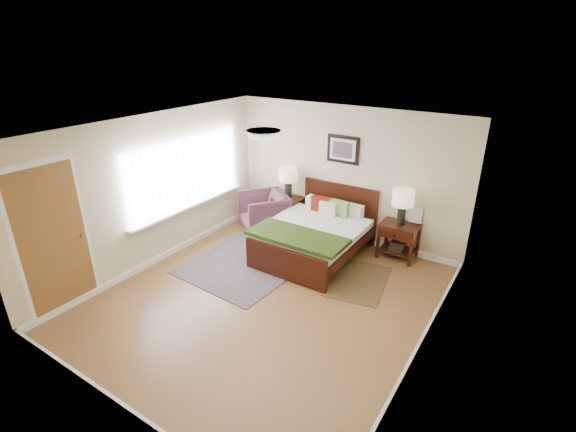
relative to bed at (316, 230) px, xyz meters
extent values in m
plane|color=brown|center=(0.06, -1.54, -0.49)|extent=(5.00, 5.00, 0.00)
cube|color=#C6B590|center=(0.06, 0.96, 0.76)|extent=(4.50, 0.04, 2.50)
cube|color=#C6B590|center=(0.06, -4.04, 0.76)|extent=(4.50, 0.04, 2.50)
cube|color=#C6B590|center=(-2.19, -1.54, 0.76)|extent=(0.04, 5.00, 2.50)
cube|color=#C6B590|center=(2.31, -1.54, 0.76)|extent=(0.04, 5.00, 2.50)
cube|color=white|center=(0.06, -1.54, 2.01)|extent=(4.50, 5.00, 0.02)
cube|color=silver|center=(-2.17, -0.84, 0.91)|extent=(0.02, 2.72, 1.32)
cube|color=silver|center=(-2.15, -0.84, 0.91)|extent=(0.01, 2.60, 1.20)
cube|color=silver|center=(-2.12, -0.84, 0.28)|extent=(0.10, 2.72, 0.04)
cube|color=silver|center=(-2.17, -3.29, 0.60)|extent=(0.01, 1.00, 2.18)
cube|color=brown|center=(-2.16, -3.29, 0.56)|extent=(0.01, 0.90, 2.10)
cylinder|color=#999999|center=(-2.14, -2.91, 0.51)|extent=(0.04, 0.04, 0.04)
cylinder|color=white|center=(0.06, -1.54, 1.97)|extent=(0.40, 0.40, 0.07)
cylinder|color=beige|center=(0.06, -1.54, 2.01)|extent=(0.44, 0.44, 0.01)
cube|color=#361208|center=(0.00, 0.92, 0.06)|extent=(1.50, 0.06, 1.05)
cube|color=#361208|center=(0.00, -0.97, -0.21)|extent=(1.50, 0.06, 0.53)
cube|color=#361208|center=(-0.71, -0.03, -0.19)|extent=(0.06, 1.87, 0.17)
cube|color=#361208|center=(0.71, -0.03, -0.19)|extent=(0.06, 1.87, 0.17)
cube|color=beige|center=(0.00, -0.03, -0.06)|extent=(1.40, 1.85, 0.21)
cube|color=beige|center=(0.00, -0.13, 0.08)|extent=(1.58, 1.62, 0.09)
cube|color=#293A11|center=(0.00, -0.61, 0.12)|extent=(1.62, 0.70, 0.07)
cube|color=beige|center=(-0.33, 0.68, 0.21)|extent=(0.47, 0.18, 0.24)
cube|color=beige|center=(0.33, 0.68, 0.21)|extent=(0.47, 0.18, 0.24)
cube|color=#61180B|center=(-0.21, 0.56, 0.25)|extent=(0.37, 0.17, 0.30)
cube|color=#6E9053|center=(0.17, 0.56, 0.25)|extent=(0.36, 0.16, 0.30)
cube|color=beige|center=(-0.02, 0.48, 0.23)|extent=(0.32, 0.13, 0.26)
cube|color=black|center=(0.00, 0.93, 1.23)|extent=(0.62, 0.03, 0.50)
cube|color=silver|center=(0.00, 0.91, 1.23)|extent=(0.50, 0.01, 0.38)
cube|color=#A52D23|center=(0.00, 0.90, 1.23)|extent=(0.38, 0.01, 0.28)
cube|color=#361208|center=(-1.04, 0.73, 0.13)|extent=(0.54, 0.49, 0.05)
cube|color=#361208|center=(-1.28, 0.52, -0.19)|extent=(0.05, 0.05, 0.60)
cube|color=#361208|center=(-0.80, 0.52, -0.19)|extent=(0.05, 0.05, 0.60)
cube|color=#361208|center=(-1.28, 0.94, -0.19)|extent=(0.05, 0.05, 0.60)
cube|color=#361208|center=(-0.80, 0.94, -0.19)|extent=(0.05, 0.05, 0.60)
cube|color=#361208|center=(-1.04, 0.50, 0.03)|extent=(0.48, 0.03, 0.14)
cube|color=#361208|center=(1.25, 0.73, 0.12)|extent=(0.64, 0.48, 0.05)
cube|color=#361208|center=(0.96, 0.52, -0.19)|extent=(0.05, 0.05, 0.59)
cube|color=#361208|center=(1.53, 0.52, -0.19)|extent=(0.05, 0.05, 0.59)
cube|color=#361208|center=(0.96, 0.94, -0.19)|extent=(0.05, 0.05, 0.59)
cube|color=#361208|center=(1.53, 0.94, -0.19)|extent=(0.05, 0.05, 0.59)
cube|color=#361208|center=(1.25, 0.51, 0.02)|extent=(0.58, 0.03, 0.14)
cube|color=#361208|center=(1.25, 0.73, -0.35)|extent=(0.58, 0.42, 0.03)
cube|color=black|center=(1.25, 0.73, -0.32)|extent=(0.23, 0.30, 0.03)
cube|color=black|center=(1.25, 0.73, -0.28)|extent=(0.23, 0.30, 0.03)
cube|color=black|center=(1.25, 0.73, -0.25)|extent=(0.23, 0.30, 0.03)
cube|color=black|center=(1.25, 0.73, -0.21)|extent=(0.23, 0.30, 0.03)
cube|color=black|center=(1.25, 0.73, -0.18)|extent=(0.23, 0.30, 0.03)
cylinder|color=black|center=(-1.04, 0.73, 0.32)|extent=(0.14, 0.14, 0.32)
cylinder|color=black|center=(-1.04, 0.73, 0.50)|extent=(0.02, 0.02, 0.06)
cylinder|color=beige|center=(-1.04, 0.73, 0.64)|extent=(0.36, 0.36, 0.26)
cylinder|color=black|center=(1.25, 0.73, 0.31)|extent=(0.14, 0.14, 0.32)
cylinder|color=black|center=(1.25, 0.73, 0.49)|extent=(0.02, 0.02, 0.06)
cylinder|color=beige|center=(1.25, 0.73, 0.63)|extent=(0.36, 0.36, 0.26)
imported|color=brown|center=(-1.35, 0.34, -0.09)|extent=(1.20, 1.20, 0.79)
cube|color=#0C1D3D|center=(-0.81, -0.68, -0.48)|extent=(1.89, 2.57, 0.01)
cube|color=black|center=(1.02, -0.37, -0.48)|extent=(1.04, 1.37, 0.01)
camera|label=1|loc=(3.17, -5.75, 3.09)|focal=26.00mm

